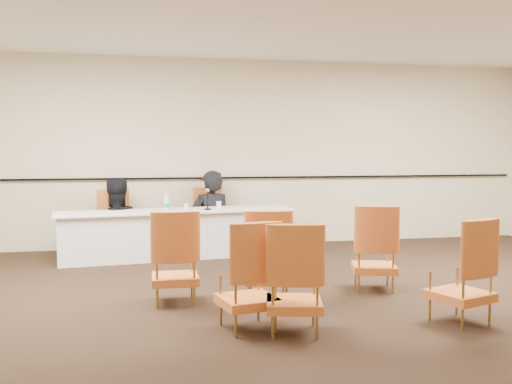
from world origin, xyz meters
TOP-DOWN VIEW (x-y plane):
  - floor at (0.00, 0.00)m, footprint 10.00×10.00m
  - wall_back at (0.00, 4.00)m, footprint 10.00×0.04m
  - wall_rail at (0.00, 3.96)m, footprint 9.80×0.04m
  - panel_table at (-1.05, 3.10)m, footprint 3.47×1.16m
  - panelist_main at (-0.48, 3.69)m, footprint 0.72×0.53m
  - panelist_main_chair at (-0.48, 3.69)m, footprint 0.55×0.55m
  - panelist_second at (-1.94, 3.52)m, footprint 1.02×0.92m
  - panelist_second_chair at (-1.94, 3.52)m, footprint 0.55×0.55m
  - papers at (-0.70, 3.03)m, footprint 0.31×0.24m
  - microphone at (-0.61, 3.03)m, footprint 0.13×0.23m
  - water_bottle at (-1.20, 3.08)m, footprint 0.09×0.09m
  - drinking_glass at (-0.92, 3.07)m, footprint 0.07×0.07m
  - coffee_cup at (-0.44, 3.09)m, footprint 0.10×0.10m
  - aud_chair_front_left at (-1.24, 0.59)m, footprint 0.51×0.51m
  - aud_chair_front_mid at (-0.31, 0.46)m, footprint 0.57×0.57m
  - aud_chair_front_right at (0.95, 0.69)m, footprint 0.62×0.62m
  - aud_chair_back_left at (-0.68, -0.39)m, footprint 0.59×0.59m
  - aud_chair_back_mid at (-0.32, -0.57)m, footprint 0.60×0.60m
  - aud_chair_back_right at (1.22, -0.60)m, footprint 0.64×0.64m

SIDE VIEW (x-z plane):
  - floor at x=0.00m, z-range 0.00..0.00m
  - panelist_second at x=-1.94m, z-range -0.57..1.14m
  - panelist_main at x=-0.48m, z-range -0.58..1.23m
  - panel_table at x=-1.05m, z-range 0.00..0.68m
  - panelist_main_chair at x=-0.48m, z-range 0.00..0.95m
  - panelist_second_chair at x=-1.94m, z-range 0.00..0.95m
  - aud_chair_front_left at x=-1.24m, z-range 0.00..0.95m
  - aud_chair_front_mid at x=-0.31m, z-range 0.00..0.95m
  - aud_chair_front_right at x=0.95m, z-range 0.00..0.95m
  - aud_chair_back_left at x=-0.68m, z-range 0.00..0.95m
  - aud_chair_back_mid at x=-0.32m, z-range 0.00..0.95m
  - aud_chair_back_right at x=1.22m, z-range 0.00..0.95m
  - papers at x=-0.70m, z-range 0.68..0.68m
  - drinking_glass at x=-0.92m, z-range 0.68..0.78m
  - coffee_cup at x=-0.44m, z-range 0.68..0.80m
  - water_bottle at x=-1.20m, z-range 0.68..0.93m
  - microphone at x=-0.61m, z-range 0.68..0.99m
  - wall_rail at x=0.00m, z-range 1.09..1.11m
  - wall_back at x=0.00m, z-range 0.00..3.00m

